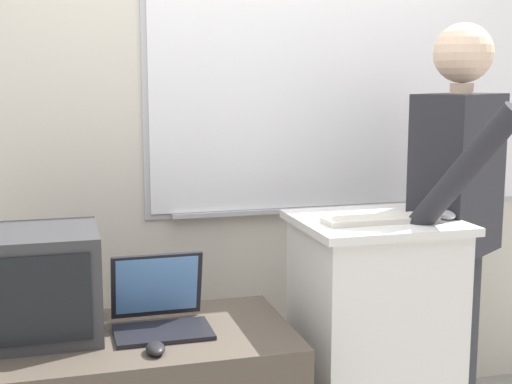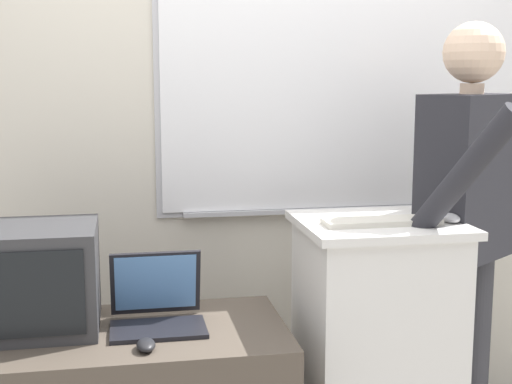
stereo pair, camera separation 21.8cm
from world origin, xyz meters
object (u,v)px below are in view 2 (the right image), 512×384
(laptop, at_px, (157,304))
(person_presenter, at_px, (467,213))
(crt_monitor, at_px, (40,278))
(computer_mouse_by_keyboard, at_px, (450,218))
(lectern_podium, at_px, (375,353))
(computer_mouse_by_laptop, at_px, (146,345))
(wireless_keyboard, at_px, (381,221))

(laptop, bearing_deg, person_presenter, 4.96)
(person_presenter, height_order, crt_monitor, person_presenter)
(computer_mouse_by_keyboard, bearing_deg, laptop, 176.70)
(lectern_podium, relative_size, computer_mouse_by_keyboard, 10.28)
(computer_mouse_by_laptop, xyz_separation_m, computer_mouse_by_keyboard, (1.10, 0.17, 0.34))
(computer_mouse_by_laptop, distance_m, computer_mouse_by_keyboard, 1.16)
(computer_mouse_by_laptop, bearing_deg, lectern_podium, 16.59)
(wireless_keyboard, height_order, computer_mouse_by_laptop, wireless_keyboard)
(laptop, relative_size, computer_mouse_by_laptop, 3.24)
(laptop, height_order, computer_mouse_by_keyboard, computer_mouse_by_keyboard)
(computer_mouse_by_keyboard, relative_size, crt_monitor, 0.25)
(person_presenter, distance_m, computer_mouse_by_laptop, 1.33)
(wireless_keyboard, height_order, computer_mouse_by_keyboard, computer_mouse_by_keyboard)
(laptop, bearing_deg, computer_mouse_by_laptop, -101.41)
(lectern_podium, relative_size, wireless_keyboard, 2.44)
(laptop, xyz_separation_m, computer_mouse_by_laptop, (-0.05, -0.23, -0.06))
(wireless_keyboard, xyz_separation_m, computer_mouse_by_keyboard, (0.25, -0.02, 0.01))
(laptop, relative_size, computer_mouse_by_keyboard, 3.24)
(person_presenter, bearing_deg, crt_monitor, 147.84)
(lectern_podium, relative_size, crt_monitor, 2.58)
(crt_monitor, bearing_deg, person_presenter, 2.36)
(lectern_podium, height_order, computer_mouse_by_keyboard, computer_mouse_by_keyboard)
(lectern_podium, bearing_deg, computer_mouse_by_laptop, -163.41)
(laptop, bearing_deg, wireless_keyboard, -3.13)
(wireless_keyboard, distance_m, crt_monitor, 1.21)
(computer_mouse_by_keyboard, bearing_deg, lectern_podium, 160.76)
(lectern_podium, distance_m, crt_monitor, 1.26)
(person_presenter, relative_size, laptop, 5.41)
(wireless_keyboard, relative_size, computer_mouse_by_laptop, 4.21)
(lectern_podium, height_order, person_presenter, person_presenter)
(lectern_podium, distance_m, computer_mouse_by_keyboard, 0.59)
(laptop, relative_size, wireless_keyboard, 0.77)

